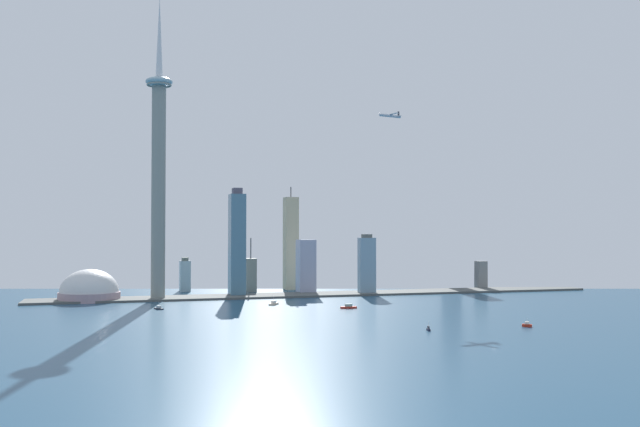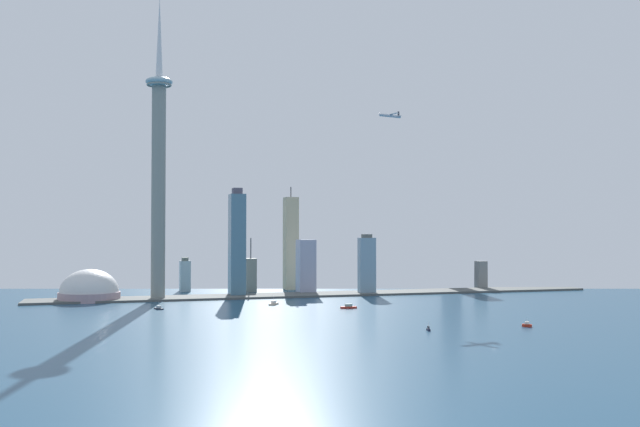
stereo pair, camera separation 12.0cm
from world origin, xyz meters
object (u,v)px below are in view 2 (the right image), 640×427
(skyscraper_5, at_px, (291,243))
(boat_3, at_px, (349,307))
(skyscraper_2, at_px, (251,275))
(skyscraper_0, at_px, (451,249))
(skyscraper_4, at_px, (185,275))
(boat_0, at_px, (527,325))
(stadium_dome, at_px, (89,293))
(skyscraper_1, at_px, (367,265))
(boat_1, at_px, (428,329))
(skyscraper_3, at_px, (481,275))
(skyscraper_6, at_px, (306,267))
(observation_tower, at_px, (159,163))
(skyscraper_7, at_px, (237,244))
(airplane, at_px, (390,116))
(boat_5, at_px, (274,303))
(boat_2, at_px, (159,308))

(skyscraper_5, height_order, boat_3, skyscraper_5)
(skyscraper_2, bearing_deg, skyscraper_0, -2.73)
(skyscraper_4, height_order, boat_0, skyscraper_4)
(stadium_dome, height_order, boat_3, stadium_dome)
(skyscraper_1, relative_size, boat_0, 9.58)
(stadium_dome, distance_m, boat_1, 442.62)
(stadium_dome, distance_m, skyscraper_3, 535.00)
(skyscraper_4, xyz_separation_m, skyscraper_6, (152.17, -80.37, 13.90))
(observation_tower, height_order, skyscraper_7, observation_tower)
(observation_tower, bearing_deg, skyscraper_3, 4.45)
(observation_tower, relative_size, stadium_dome, 5.16)
(boat_0, bearing_deg, skyscraper_2, 151.97)
(airplane, bearing_deg, skyscraper_6, -51.36)
(skyscraper_2, relative_size, boat_0, 8.95)
(observation_tower, distance_m, skyscraper_5, 240.22)
(boat_1, xyz_separation_m, boat_5, (-81.08, 234.01, 0.29))
(boat_1, relative_size, airplane, 0.24)
(skyscraper_1, distance_m, boat_0, 333.53)
(skyscraper_7, relative_size, airplane, 4.26)
(skyscraper_7, bearing_deg, skyscraper_4, 120.53)
(skyscraper_2, height_order, skyscraper_4, skyscraper_2)
(skyscraper_6, relative_size, boat_0, 8.70)
(boat_3, bearing_deg, skyscraper_5, 91.79)
(skyscraper_4, bearing_deg, boat_2, -102.00)
(skyscraper_1, relative_size, skyscraper_3, 1.97)
(skyscraper_5, xyz_separation_m, skyscraper_6, (3.65, -70.55, -30.02))
(skyscraper_0, relative_size, skyscraper_1, 1.49)
(observation_tower, xyz_separation_m, stadium_dome, (-79.14, 13.16, -156.47))
(stadium_dome, bearing_deg, airplane, -7.44)
(boat_1, bearing_deg, boat_0, -79.61)
(skyscraper_4, bearing_deg, boat_3, -60.60)
(skyscraper_2, distance_m, boat_5, 172.80)
(boat_1, xyz_separation_m, boat_3, (-11.24, 176.65, 0.36))
(skyscraper_1, xyz_separation_m, skyscraper_4, (-225.94, 114.97, -16.10))
(stadium_dome, height_order, skyscraper_2, skyscraper_2)
(skyscraper_0, xyz_separation_m, boat_0, (-127.26, -393.60, -55.87))
(skyscraper_0, xyz_separation_m, skyscraper_6, (-228.64, -28.63, -21.62))
(skyscraper_3, xyz_separation_m, boat_5, (-332.61, -128.61, -18.39))
(skyscraper_3, xyz_separation_m, boat_0, (-159.34, -364.94, -18.44))
(skyscraper_6, bearing_deg, skyscraper_3, -0.01)
(skyscraper_3, relative_size, skyscraper_6, 0.56)
(skyscraper_0, distance_m, skyscraper_2, 297.78)
(skyscraper_7, xyz_separation_m, boat_5, (23.47, -112.66, -64.95))
(skyscraper_5, xyz_separation_m, boat_5, (-68.24, -199.18, -64.22))
(boat_3, distance_m, airplane, 273.96)
(skyscraper_2, relative_size, boat_1, 9.64)
(skyscraper_7, distance_m, boat_2, 173.09)
(boat_1, relative_size, boat_3, 0.44)
(skyscraper_7, height_order, boat_3, skyscraper_7)
(observation_tower, xyz_separation_m, skyscraper_4, (42.40, 115.87, -143.98))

